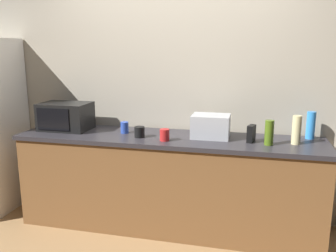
{
  "coord_description": "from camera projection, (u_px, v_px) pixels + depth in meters",
  "views": [
    {
      "loc": [
        0.74,
        -2.71,
        1.71
      ],
      "look_at": [
        0.0,
        0.4,
        1.0
      ],
      "focal_mm": 38.08,
      "sensor_mm": 36.0,
      "label": 1
    }
  ],
  "objects": [
    {
      "name": "microwave",
      "position": [
        66.0,
        116.0,
        3.56
      ],
      "size": [
        0.48,
        0.35,
        0.27
      ],
      "color": "black",
      "rests_on": "counter_run"
    },
    {
      "name": "mug_red",
      "position": [
        165.0,
        135.0,
        3.14
      ],
      "size": [
        0.09,
        0.09,
        0.1
      ],
      "primitive_type": "cylinder",
      "color": "red",
      "rests_on": "counter_run"
    },
    {
      "name": "mug_blue",
      "position": [
        125.0,
        128.0,
        3.42
      ],
      "size": [
        0.08,
        0.08,
        0.11
      ],
      "primitive_type": "cylinder",
      "color": "#2D4CB2",
      "rests_on": "counter_run"
    },
    {
      "name": "bottle_spray_cleaner",
      "position": [
        311.0,
        125.0,
        3.2
      ],
      "size": [
        0.08,
        0.08,
        0.25
      ],
      "primitive_type": "cylinder",
      "color": "#338CE5",
      "rests_on": "counter_run"
    },
    {
      "name": "bottle_hand_soap",
      "position": [
        297.0,
        130.0,
        3.02
      ],
      "size": [
        0.08,
        0.08,
        0.25
      ],
      "primitive_type": "cylinder",
      "color": "beige",
      "rests_on": "counter_run"
    },
    {
      "name": "counter_run",
      "position": [
        168.0,
        182.0,
        3.4
      ],
      "size": [
        2.84,
        0.64,
        0.9
      ],
      "color": "brown",
      "rests_on": "ground_plane"
    },
    {
      "name": "mug_black",
      "position": [
        140.0,
        132.0,
        3.26
      ],
      "size": [
        0.09,
        0.09,
        0.1
      ],
      "primitive_type": "cylinder",
      "color": "black",
      "rests_on": "counter_run"
    },
    {
      "name": "cordless_phone",
      "position": [
        251.0,
        134.0,
        3.09
      ],
      "size": [
        0.08,
        0.12,
        0.15
      ],
      "primitive_type": "cube",
      "rotation": [
        0.0,
        0.0,
        -0.29
      ],
      "color": "black",
      "rests_on": "counter_run"
    },
    {
      "name": "back_wall",
      "position": [
        177.0,
        84.0,
        3.59
      ],
      "size": [
        6.4,
        0.1,
        2.7
      ],
      "primitive_type": "cube",
      "color": "#B2A893",
      "rests_on": "ground_plane"
    },
    {
      "name": "ground_plane",
      "position": [
        157.0,
        247.0,
        3.11
      ],
      "size": [
        8.0,
        8.0,
        0.0
      ],
      "primitive_type": "plane",
      "color": "#A87F51"
    },
    {
      "name": "bottle_olive_oil",
      "position": [
        269.0,
        133.0,
        2.99
      ],
      "size": [
        0.07,
        0.07,
        0.21
      ],
      "primitive_type": "cylinder",
      "color": "#4C6B19",
      "rests_on": "counter_run"
    },
    {
      "name": "toaster_oven",
      "position": [
        211.0,
        126.0,
        3.25
      ],
      "size": [
        0.34,
        0.26,
        0.21
      ],
      "primitive_type": "cube",
      "color": "#B7BABF",
      "rests_on": "counter_run"
    }
  ]
}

